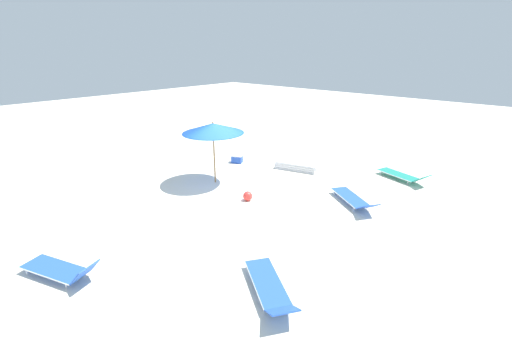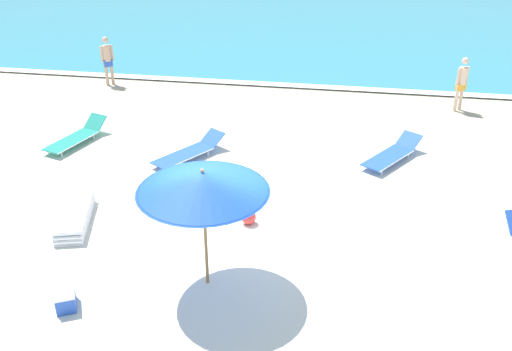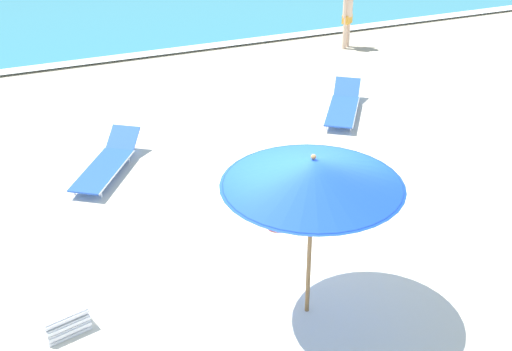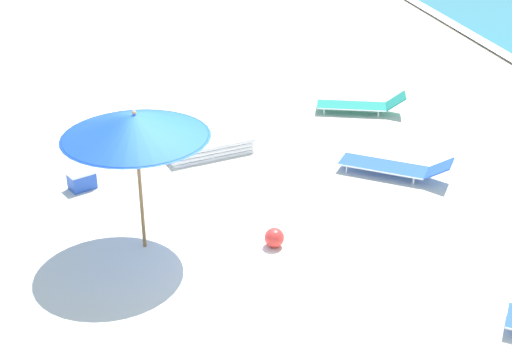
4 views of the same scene
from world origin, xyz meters
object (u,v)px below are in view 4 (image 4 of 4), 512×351
(lounger_stack, at_px, (209,149))
(sun_lounger_under_umbrella, at_px, (395,166))
(beach_ball, at_px, (274,238))
(sun_lounger_beside_umbrella, at_px, (361,105))
(beach_umbrella, at_px, (135,126))
(cooler_box, at_px, (82,180))

(lounger_stack, bearing_deg, sun_lounger_under_umbrella, 49.65)
(lounger_stack, bearing_deg, beach_ball, -6.36)
(sun_lounger_beside_umbrella, relative_size, beach_ball, 6.58)
(sun_lounger_under_umbrella, distance_m, sun_lounger_beside_umbrella, 3.46)
(beach_umbrella, xyz_separation_m, sun_lounger_beside_umbrella, (-5.17, 5.50, -1.97))
(beach_umbrella, relative_size, sun_lounger_beside_umbrella, 1.11)
(beach_umbrella, xyz_separation_m, cooler_box, (-2.34, -1.08, -1.99))
(beach_umbrella, relative_size, cooler_box, 4.04)
(lounger_stack, distance_m, sun_lounger_under_umbrella, 3.89)
(beach_umbrella, relative_size, sun_lounger_under_umbrella, 1.12)
(sun_lounger_under_umbrella, height_order, beach_ball, sun_lounger_under_umbrella)
(lounger_stack, distance_m, beach_ball, 3.84)
(beach_umbrella, distance_m, cooler_box, 3.26)
(beach_ball, height_order, cooler_box, cooler_box)
(sun_lounger_beside_umbrella, bearing_deg, beach_umbrella, -29.25)
(lounger_stack, bearing_deg, sun_lounger_beside_umbrella, 99.03)
(lounger_stack, distance_m, sun_lounger_beside_umbrella, 4.34)
(sun_lounger_beside_umbrella, bearing_deg, cooler_box, -49.23)
(beach_umbrella, bearing_deg, beach_ball, 79.04)
(sun_lounger_under_umbrella, xyz_separation_m, cooler_box, (-0.61, -6.15, -0.02))
(beach_umbrella, relative_size, beach_ball, 7.29)
(beach_umbrella, bearing_deg, sun_lounger_under_umbrella, 108.89)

